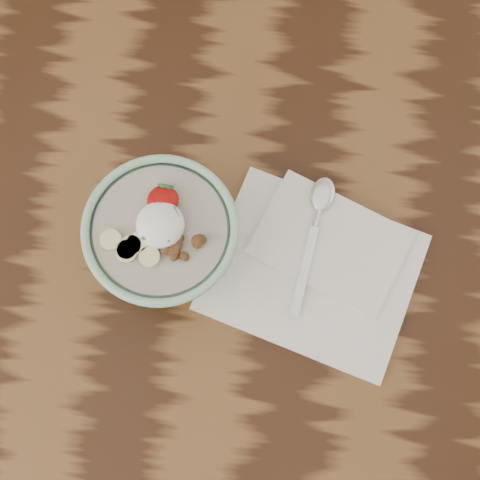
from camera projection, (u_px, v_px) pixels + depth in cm
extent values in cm
cube|color=black|center=(151.00, 216.00, 95.32)|extent=(160.00, 90.00, 4.00)
cylinder|color=#90C29D|center=(168.00, 249.00, 91.42)|extent=(8.58, 8.58, 1.23)
torus|color=#90C29D|center=(160.00, 229.00, 81.74)|extent=(19.51, 19.51, 1.12)
cylinder|color=#B8AB99|center=(160.00, 230.00, 82.33)|extent=(16.55, 16.55, 1.02)
ellipsoid|color=white|center=(160.00, 225.00, 80.78)|extent=(5.97, 5.97, 3.28)
ellipsoid|color=#920706|center=(162.00, 201.00, 81.72)|extent=(3.60, 3.96, 1.98)
cone|color=#286623|center=(163.00, 188.00, 81.84)|extent=(1.40, 1.03, 1.52)
ellipsoid|color=#920706|center=(167.00, 200.00, 81.96)|extent=(2.88, 3.17, 1.59)
cone|color=#286623|center=(168.00, 189.00, 81.99)|extent=(1.40, 1.03, 1.52)
ellipsoid|color=#920706|center=(167.00, 200.00, 81.95)|extent=(2.97, 3.27, 1.63)
cone|color=#286623|center=(168.00, 189.00, 81.99)|extent=(1.40, 1.03, 1.52)
cylinder|color=beige|center=(111.00, 240.00, 81.07)|extent=(2.64, 2.64, 0.70)
cylinder|color=beige|center=(131.00, 246.00, 80.89)|extent=(2.62, 2.62, 0.70)
cylinder|color=beige|center=(127.00, 250.00, 80.76)|extent=(2.46, 2.46, 0.70)
cylinder|color=beige|center=(138.00, 243.00, 80.99)|extent=(2.58, 2.58, 0.70)
cylinder|color=beige|center=(126.00, 253.00, 80.66)|extent=(2.48, 2.48, 0.70)
cylinder|color=beige|center=(149.00, 257.00, 80.53)|extent=(2.57, 2.57, 0.70)
ellipsoid|color=brown|center=(175.00, 256.00, 80.49)|extent=(1.46, 1.63, 1.01)
ellipsoid|color=brown|center=(178.00, 238.00, 81.03)|extent=(1.86, 1.79, 0.96)
ellipsoid|color=brown|center=(199.00, 240.00, 80.78)|extent=(2.28, 2.01, 1.46)
ellipsoid|color=brown|center=(166.00, 248.00, 80.65)|extent=(2.00, 2.07, 1.10)
ellipsoid|color=brown|center=(197.00, 244.00, 80.90)|extent=(1.78, 1.78, 0.66)
ellipsoid|color=brown|center=(184.00, 256.00, 80.48)|extent=(1.72, 1.66, 0.97)
ellipsoid|color=brown|center=(177.00, 243.00, 80.71)|extent=(1.57, 2.05, 1.11)
ellipsoid|color=brown|center=(173.00, 250.00, 80.58)|extent=(2.23, 2.14, 0.89)
cylinder|color=#357632|center=(176.00, 212.00, 80.32)|extent=(0.84, 1.35, 0.23)
cylinder|color=#357632|center=(165.00, 238.00, 79.47)|extent=(1.37, 0.89, 0.23)
cylinder|color=#357632|center=(147.00, 234.00, 79.60)|extent=(1.44, 0.36, 0.23)
cylinder|color=#357632|center=(145.00, 235.00, 79.56)|extent=(0.46, 1.21, 0.22)
cylinder|color=#357632|center=(154.00, 219.00, 80.09)|extent=(1.19, 0.31, 0.22)
cylinder|color=#357632|center=(156.00, 227.00, 79.84)|extent=(1.35, 1.22, 0.24)
cylinder|color=#357632|center=(156.00, 224.00, 79.92)|extent=(1.46, 0.91, 0.23)
cylinder|color=#357632|center=(149.00, 233.00, 79.63)|extent=(0.90, 1.69, 0.24)
cylinder|color=#357632|center=(153.00, 237.00, 79.51)|extent=(0.74, 1.35, 0.23)
cylinder|color=#357632|center=(161.00, 222.00, 79.97)|extent=(0.47, 1.30, 0.22)
cylinder|color=#357632|center=(158.00, 207.00, 80.45)|extent=(0.90, 1.62, 0.24)
cylinder|color=#357632|center=(146.00, 235.00, 79.58)|extent=(1.39, 1.31, 0.24)
cylinder|color=#357632|center=(169.00, 213.00, 80.29)|extent=(1.17, 1.10, 0.23)
cylinder|color=#357632|center=(155.00, 208.00, 80.43)|extent=(0.39, 1.37, 0.23)
cube|color=white|center=(312.00, 272.00, 90.67)|extent=(31.92, 28.41, 1.03)
cube|color=white|center=(330.00, 243.00, 90.87)|extent=(23.29, 19.91, 0.62)
cube|color=silver|center=(304.00, 271.00, 89.36)|extent=(3.06, 12.63, 0.38)
cylinder|color=silver|center=(318.00, 216.00, 91.13)|extent=(1.24, 3.36, 0.77)
ellipsoid|color=silver|center=(323.00, 194.00, 91.78)|extent=(4.06, 5.46, 1.04)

